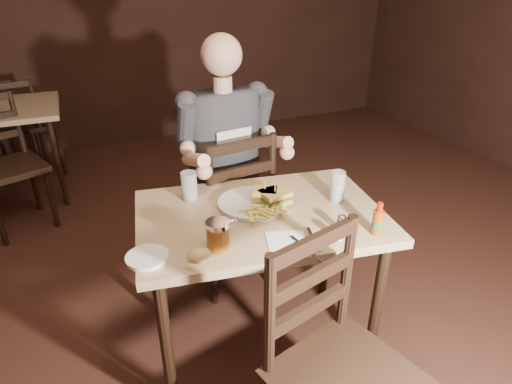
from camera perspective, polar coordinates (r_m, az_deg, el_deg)
name	(u,v)px	position (r m, az deg, el deg)	size (l,w,h in m)	color
room_shell	(329,71)	(1.57, 9.65, 15.62)	(7.00, 7.00, 7.00)	black
main_table	(261,231)	(1.92, 0.61, -5.28)	(1.17, 0.88, 0.77)	tan
bg_table	(6,118)	(3.95, -30.39, 8.46)	(0.82, 0.82, 0.77)	tan
chair_far	(226,208)	(2.49, -4.00, -2.15)	(0.45, 0.49, 0.97)	black
chair_near	(349,383)	(1.59, 12.34, -23.67)	(0.45, 0.49, 0.97)	black
bg_chair_far	(17,127)	(4.54, -29.28, 7.60)	(0.41, 0.45, 0.89)	black
bg_chair_near	(8,168)	(3.49, -30.14, 2.82)	(0.44, 0.48, 0.96)	black
diner	(227,130)	(2.25, -3.83, 8.26)	(0.55, 0.43, 0.95)	#333339
dinner_plate	(252,204)	(1.92, -0.51, -1.60)	(0.30, 0.30, 0.02)	white
sandwich_left	(265,191)	(1.91, 1.20, 0.07)	(0.11, 0.09, 0.09)	gold
sandwich_right	(275,192)	(1.89, 2.54, -0.05)	(0.13, 0.10, 0.11)	gold
fries_pile	(265,209)	(1.83, 1.23, -2.31)	(0.24, 0.17, 0.04)	#ECDE64
ketchup_dollop	(269,210)	(1.85, 1.79, -2.39)	(0.05, 0.05, 0.01)	maroon
glass_left	(189,186)	(1.98, -8.88, 0.81)	(0.07, 0.07, 0.13)	silver
glass_right	(337,187)	(1.97, 10.81, 0.71)	(0.06, 0.06, 0.15)	silver
hot_sauce	(378,219)	(1.76, 15.98, -3.42)	(0.04, 0.04, 0.14)	brown
salt_shaker	(339,232)	(1.71, 10.98, -5.29)	(0.03, 0.03, 0.06)	white
pepper_shaker	(341,223)	(1.77, 11.31, -4.10)	(0.04, 0.04, 0.07)	#38332D
syrup_dispenser	(218,235)	(1.62, -5.09, -5.75)	(0.09, 0.09, 0.12)	brown
napkin	(287,241)	(1.68, 4.11, -6.54)	(0.15, 0.14, 0.00)	white
knife	(308,251)	(1.63, 7.00, -7.76)	(0.01, 0.23, 0.01)	silver
fork	(313,239)	(1.70, 7.65, -6.26)	(0.01, 0.17, 0.01)	silver
side_plate	(147,258)	(1.63, -14.29, -8.55)	(0.15, 0.15, 0.01)	white
bread_roll	(200,256)	(1.55, -7.54, -8.41)	(0.09, 0.07, 0.05)	tan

